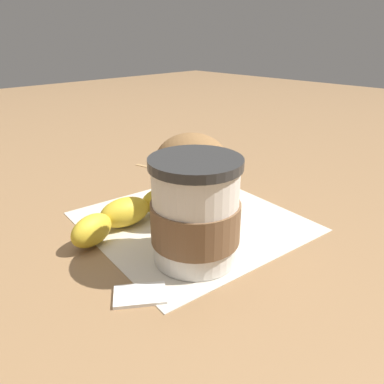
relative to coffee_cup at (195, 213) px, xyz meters
name	(u,v)px	position (x,y,z in m)	size (l,w,h in m)	color
ground_plane	(192,222)	(0.07, -0.06, -0.06)	(3.00, 3.00, 0.00)	#936D47
paper_napkin	(192,221)	(0.07, -0.06, -0.06)	(0.26, 0.26, 0.00)	beige
coffee_cup	(195,213)	(0.00, 0.00, 0.00)	(0.10, 0.10, 0.12)	silver
muffin	(192,172)	(0.08, -0.07, 0.01)	(0.10, 0.10, 0.11)	white
banana	(128,213)	(0.11, 0.01, -0.04)	(0.06, 0.18, 0.04)	gold
sugar_packet	(140,293)	(-0.01, 0.08, -0.05)	(0.05, 0.03, 0.01)	white
wooden_stirrer	(160,169)	(0.25, -0.16, -0.06)	(0.11, 0.01, 0.00)	tan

